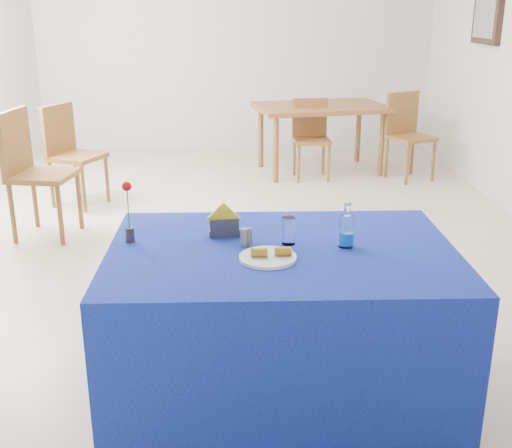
{
  "coord_description": "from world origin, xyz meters",
  "views": [
    {
      "loc": [
        0.01,
        -4.89,
        1.83
      ],
      "look_at": [
        0.09,
        -2.26,
        0.92
      ],
      "focal_mm": 45.0,
      "sensor_mm": 36.0,
      "label": 1
    }
  ],
  "objects_px": {
    "water_bottle": "(346,232)",
    "chair_win_b": "(69,148)",
    "chair_bg_right": "(407,129)",
    "plate": "(268,258)",
    "oak_table": "(320,112)",
    "chair_win_a": "(31,165)",
    "chair_bg_left": "(311,133)",
    "blue_table": "(281,322)"
  },
  "relations": [
    {
      "from": "oak_table",
      "to": "chair_bg_left",
      "type": "relative_size",
      "value": 1.83
    },
    {
      "from": "chair_win_a",
      "to": "chair_win_b",
      "type": "xyz_separation_m",
      "value": [
        0.09,
        0.88,
        -0.05
      ]
    },
    {
      "from": "water_bottle",
      "to": "oak_table",
      "type": "xyz_separation_m",
      "value": [
        0.44,
        4.36,
        -0.15
      ]
    },
    {
      "from": "water_bottle",
      "to": "chair_win_a",
      "type": "distance_m",
      "value": 3.16
    },
    {
      "from": "blue_table",
      "to": "chair_win_b",
      "type": "bearing_deg",
      "value": 118.92
    },
    {
      "from": "water_bottle",
      "to": "chair_bg_right",
      "type": "height_order",
      "value": "water_bottle"
    },
    {
      "from": "plate",
      "to": "chair_bg_right",
      "type": "height_order",
      "value": "chair_bg_right"
    },
    {
      "from": "blue_table",
      "to": "chair_bg_right",
      "type": "relative_size",
      "value": 1.73
    },
    {
      "from": "chair_bg_right",
      "to": "chair_win_b",
      "type": "bearing_deg",
      "value": 169.84
    },
    {
      "from": "chair_bg_right",
      "to": "blue_table",
      "type": "bearing_deg",
      "value": -136.44
    },
    {
      "from": "chair_bg_right",
      "to": "chair_win_a",
      "type": "distance_m",
      "value": 3.91
    },
    {
      "from": "plate",
      "to": "oak_table",
      "type": "distance_m",
      "value": 4.57
    },
    {
      "from": "blue_table",
      "to": "chair_win_a",
      "type": "bearing_deg",
      "value": 128.59
    },
    {
      "from": "chair_bg_right",
      "to": "oak_table",
      "type": "bearing_deg",
      "value": 136.95
    },
    {
      "from": "plate",
      "to": "chair_bg_right",
      "type": "relative_size",
      "value": 0.28
    },
    {
      "from": "blue_table",
      "to": "chair_win_a",
      "type": "distance_m",
      "value": 2.98
    },
    {
      "from": "oak_table",
      "to": "chair_win_b",
      "type": "height_order",
      "value": "chair_win_b"
    },
    {
      "from": "plate",
      "to": "blue_table",
      "type": "distance_m",
      "value": 0.41
    },
    {
      "from": "plate",
      "to": "oak_table",
      "type": "height_order",
      "value": "plate"
    },
    {
      "from": "chair_bg_left",
      "to": "chair_bg_right",
      "type": "distance_m",
      "value": 1.04
    },
    {
      "from": "oak_table",
      "to": "chair_bg_right",
      "type": "relative_size",
      "value": 1.69
    },
    {
      "from": "chair_bg_left",
      "to": "chair_win_a",
      "type": "distance_m",
      "value": 3.06
    },
    {
      "from": "blue_table",
      "to": "oak_table",
      "type": "height_order",
      "value": "blue_table"
    },
    {
      "from": "plate",
      "to": "water_bottle",
      "type": "height_order",
      "value": "water_bottle"
    },
    {
      "from": "chair_win_a",
      "to": "plate",
      "type": "bearing_deg",
      "value": -135.03
    },
    {
      "from": "chair_win_a",
      "to": "chair_win_b",
      "type": "bearing_deg",
      "value": 3.36
    },
    {
      "from": "chair_bg_right",
      "to": "chair_win_b",
      "type": "relative_size",
      "value": 0.98
    },
    {
      "from": "chair_bg_left",
      "to": "plate",
      "type": "bearing_deg",
      "value": -102.17
    },
    {
      "from": "blue_table",
      "to": "chair_bg_right",
      "type": "bearing_deg",
      "value": 68.06
    },
    {
      "from": "chair_win_b",
      "to": "chair_bg_left",
      "type": "bearing_deg",
      "value": -43.65
    },
    {
      "from": "chair_win_a",
      "to": "water_bottle",
      "type": "bearing_deg",
      "value": -128.05
    },
    {
      "from": "plate",
      "to": "water_bottle",
      "type": "bearing_deg",
      "value": 21.48
    },
    {
      "from": "oak_table",
      "to": "blue_table",
      "type": "bearing_deg",
      "value": -99.56
    },
    {
      "from": "chair_bg_left",
      "to": "chair_bg_right",
      "type": "height_order",
      "value": "chair_bg_right"
    },
    {
      "from": "plate",
      "to": "chair_bg_left",
      "type": "distance_m",
      "value": 4.32
    },
    {
      "from": "oak_table",
      "to": "chair_win_b",
      "type": "distance_m",
      "value": 2.77
    },
    {
      "from": "chair_win_a",
      "to": "blue_table",
      "type": "bearing_deg",
      "value": -132.45
    },
    {
      "from": "chair_bg_right",
      "to": "chair_win_a",
      "type": "relative_size",
      "value": 0.89
    },
    {
      "from": "water_bottle",
      "to": "chair_bg_left",
      "type": "relative_size",
      "value": 0.25
    },
    {
      "from": "water_bottle",
      "to": "chair_win_a",
      "type": "xyz_separation_m",
      "value": [
        -2.15,
        2.31,
        -0.23
      ]
    },
    {
      "from": "water_bottle",
      "to": "chair_win_b",
      "type": "relative_size",
      "value": 0.23
    },
    {
      "from": "water_bottle",
      "to": "chair_win_b",
      "type": "bearing_deg",
      "value": 122.97
    }
  ]
}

